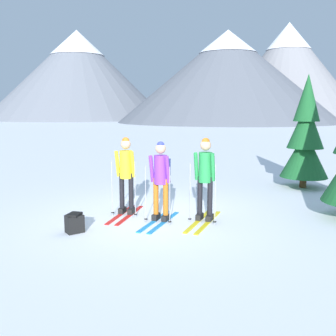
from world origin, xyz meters
The scene contains 7 objects.
ground_plane centered at (0.00, 0.00, 0.00)m, with size 400.00×400.00×0.00m, color white.
skier_in_yellow centered at (-0.75, 0.02, 0.96)m, with size 0.61×1.61×1.74m.
skier_in_purple centered at (0.14, -0.27, 0.95)m, with size 0.61×1.66×1.69m.
skier_in_green centered at (1.04, -0.03, 1.00)m, with size 0.61×1.78×1.77m.
pine_tree_near centered at (3.35, 4.18, 1.54)m, with size 1.40×1.40×3.37m.
backpack_on_snow_front centered at (-1.25, -1.45, 0.19)m, with size 0.39×0.40×0.38m.
mountain_ridge_distant centered at (1.45, 71.32, 10.51)m, with size 122.12×52.48×24.49m.
Camera 1 is at (2.31, -7.84, 2.35)m, focal length 40.86 mm.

